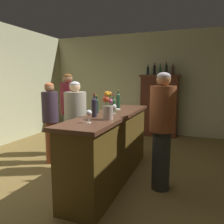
{
  "coord_description": "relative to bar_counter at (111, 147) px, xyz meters",
  "views": [
    {
      "loc": [
        1.74,
        -2.92,
        1.6
      ],
      "look_at": [
        0.48,
        0.37,
        1.08
      ],
      "focal_mm": 35.47,
      "sensor_mm": 36.0,
      "label": 1
    }
  ],
  "objects": [
    {
      "name": "patron_by_cabinet",
      "position": [
        -0.7,
        0.14,
        0.31
      ],
      "size": [
        0.38,
        0.38,
        1.57
      ],
      "rotation": [
        0.0,
        0.0,
        -0.27
      ],
      "color": "maroon",
      "rests_on": "ground"
    },
    {
      "name": "wall_back",
      "position": [
        -0.51,
        3.42,
        0.93
      ],
      "size": [
        5.42,
        0.12,
        2.95
      ],
      "primitive_type": "cube",
      "color": "#B7B68F",
      "rests_on": "ground"
    },
    {
      "name": "display_bottle_left",
      "position": [
        -0.09,
        3.12,
        1.32
      ],
      "size": [
        0.06,
        0.06,
        0.28
      ],
      "color": "black",
      "rests_on": "display_cabinet"
    },
    {
      "name": "wine_bottle_chardonnay",
      "position": [
        -0.01,
        0.17,
        0.66
      ],
      "size": [
        0.07,
        0.07,
        0.28
      ],
      "color": "#2B522D",
      "rests_on": "bar_counter"
    },
    {
      "name": "flower_arrangement",
      "position": [
        0.16,
        -0.5,
        0.69
      ],
      "size": [
        0.14,
        0.16,
        0.37
      ],
      "color": "#AA9688",
      "rests_on": "bar_counter"
    },
    {
      "name": "wine_bottle_rose",
      "position": [
        -0.21,
        -0.05,
        0.66
      ],
      "size": [
        0.07,
        0.07,
        0.29
      ],
      "color": "#1D3A25",
      "rests_on": "bar_counter"
    },
    {
      "name": "wine_bottle_merlot",
      "position": [
        -0.11,
        0.66,
        0.68
      ],
      "size": [
        0.08,
        0.08,
        0.34
      ],
      "color": "#264A2F",
      "rests_on": "bar_counter"
    },
    {
      "name": "patron_in_grey",
      "position": [
        -1.34,
        0.29,
        0.31
      ],
      "size": [
        0.31,
        0.31,
        1.54
      ],
      "rotation": [
        0.0,
        0.0,
        -0.33
      ],
      "color": "brown",
      "rests_on": "ground"
    },
    {
      "name": "wine_glass_front",
      "position": [
        0.03,
        -0.79,
        0.65
      ],
      "size": [
        0.07,
        0.07,
        0.16
      ],
      "color": "white",
      "rests_on": "bar_counter"
    },
    {
      "name": "display_bottle_midleft",
      "position": [
        0.1,
        3.12,
        1.34
      ],
      "size": [
        0.07,
        0.07,
        0.34
      ],
      "color": "black",
      "rests_on": "display_cabinet"
    },
    {
      "name": "wine_glass_mid",
      "position": [
        0.06,
        0.02,
        0.63
      ],
      "size": [
        0.07,
        0.07,
        0.14
      ],
      "color": "white",
      "rests_on": "bar_counter"
    },
    {
      "name": "cheese_plate",
      "position": [
        -0.09,
        0.47,
        0.54
      ],
      "size": [
        0.16,
        0.16,
        0.01
      ],
      "primitive_type": "cylinder",
      "color": "white",
      "rests_on": "bar_counter"
    },
    {
      "name": "display_bottle_midright",
      "position": [
        0.42,
        3.12,
        1.34
      ],
      "size": [
        0.08,
        0.08,
        0.35
      ],
      "color": "black",
      "rests_on": "display_cabinet"
    },
    {
      "name": "bar_counter",
      "position": [
        0.0,
        0.0,
        0.0
      ],
      "size": [
        0.61,
        2.44,
        1.08
      ],
      "color": "#4E3915",
      "rests_on": "ground"
    },
    {
      "name": "display_bottle_right",
      "position": [
        0.59,
        3.12,
        1.32
      ],
      "size": [
        0.07,
        0.07,
        0.32
      ],
      "color": "#43271B",
      "rests_on": "display_cabinet"
    },
    {
      "name": "display_bottle_center",
      "position": [
        0.26,
        3.12,
        1.31
      ],
      "size": [
        0.07,
        0.07,
        0.29
      ],
      "color": "#255127",
      "rests_on": "display_cabinet"
    },
    {
      "name": "display_cabinet",
      "position": [
        0.26,
        3.12,
        0.36
      ],
      "size": [
        1.09,
        0.41,
        1.73
      ],
      "color": "#482113",
      "rests_on": "ground"
    },
    {
      "name": "floor",
      "position": [
        -0.51,
        -0.23,
        -0.54
      ],
      "size": [
        9.33,
        9.33,
        0.0
      ],
      "primitive_type": "plane",
      "color": "brown",
      "rests_on": "ground"
    },
    {
      "name": "bartender",
      "position": [
        0.79,
        -0.02,
        0.39
      ],
      "size": [
        0.36,
        0.36,
        1.7
      ],
      "rotation": [
        0.0,
        0.0,
        3.07
      ],
      "color": "#292A29",
      "rests_on": "ground"
    },
    {
      "name": "patron_redhead",
      "position": [
        -1.3,
        0.87,
        0.41
      ],
      "size": [
        0.34,
        0.34,
        1.72
      ],
      "rotation": [
        0.0,
        0.0,
        -0.84
      ],
      "color": "#4A5C53",
      "rests_on": "ground"
    },
    {
      "name": "wine_bottle_syrah",
      "position": [
        -0.1,
        -0.38,
        0.68
      ],
      "size": [
        0.08,
        0.08,
        0.33
      ],
      "color": "#262331",
      "rests_on": "bar_counter"
    }
  ]
}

